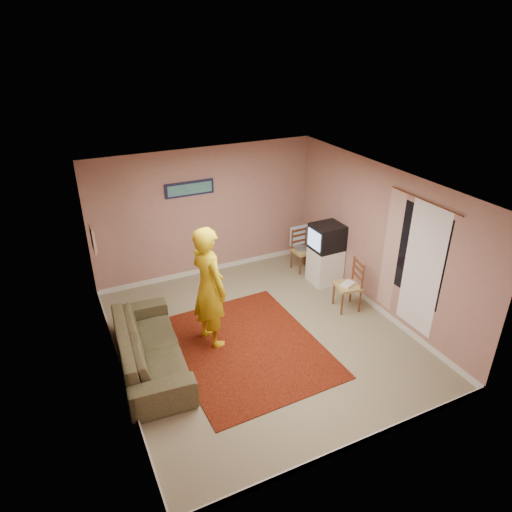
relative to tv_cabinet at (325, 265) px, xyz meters
name	(u,v)px	position (x,y,z in m)	size (l,w,h in m)	color
ground	(261,336)	(-1.95, -1.11, -0.36)	(5.00, 5.00, 0.00)	gray
wall_back	(206,213)	(-1.95, 1.39, 0.94)	(4.50, 0.02, 2.60)	#A47A6C
wall_front	(363,365)	(-1.95, -3.61, 0.94)	(4.50, 0.02, 2.60)	#A47A6C
wall_left	(110,301)	(-4.20, -1.11, 0.94)	(0.02, 5.00, 2.60)	#A47A6C
wall_right	(379,240)	(0.30, -1.11, 0.94)	(0.02, 5.00, 2.60)	#A47A6C
ceiling	(262,185)	(-1.95, -1.11, 2.24)	(4.50, 5.00, 0.02)	silver
baseboard_back	(209,269)	(-1.95, 1.38, -0.31)	(4.50, 0.02, 0.10)	silver
baseboard_front	(351,446)	(-1.95, -3.60, -0.31)	(4.50, 0.02, 0.10)	silver
baseboard_left	(123,373)	(-4.19, -1.11, -0.31)	(0.02, 5.00, 0.10)	silver
baseboard_right	(370,302)	(0.29, -1.11, -0.31)	(0.02, 5.00, 0.10)	silver
window	(418,254)	(0.29, -2.01, 1.09)	(0.01, 1.10, 1.50)	black
curtain_sheer	(422,269)	(0.28, -2.16, 0.89)	(0.01, 0.75, 2.10)	white
curtain_floral	(391,251)	(0.26, -1.46, 0.89)	(0.01, 0.35, 2.10)	beige
curtain_rod	(425,200)	(0.25, -2.01, 1.96)	(0.02, 0.02, 1.40)	brown
picture_back	(190,189)	(-2.25, 1.36, 1.49)	(0.95, 0.04, 0.28)	#141637
picture_left	(93,239)	(-4.17, 0.49, 1.19)	(0.04, 0.38, 0.42)	tan
area_rug	(246,347)	(-2.29, -1.27, -0.35)	(2.20, 2.75, 0.01)	black
tv_cabinet	(325,265)	(0.00, 0.00, 0.00)	(0.57, 0.51, 0.72)	white
crt_tv	(327,237)	(-0.01, 0.00, 0.61)	(0.60, 0.53, 0.50)	black
chair_a	(303,246)	(-0.15, 0.61, 0.18)	(0.42, 0.41, 0.48)	tan
dvd_player	(303,249)	(-0.15, 0.61, 0.12)	(0.33, 0.24, 0.06)	#BCBCC1
blue_throw	(299,235)	(-0.15, 0.80, 0.35)	(0.39, 0.05, 0.41)	#8BB4E3
chair_b	(348,280)	(-0.18, -1.00, 0.21)	(0.47, 0.49, 0.51)	tan
game_console	(348,284)	(-0.18, -1.00, 0.14)	(0.23, 0.17, 0.05)	white
sofa	(150,347)	(-3.75, -1.04, -0.03)	(2.27, 0.89, 0.66)	brown
person	(209,287)	(-2.72, -0.86, 0.64)	(0.73, 0.48, 2.00)	gold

